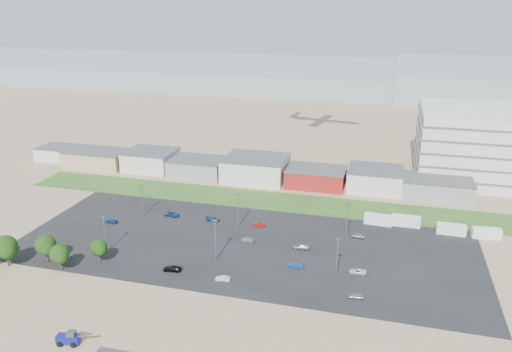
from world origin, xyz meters
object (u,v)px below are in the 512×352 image
(parked_car_11, at_px, (259,225))
(parked_car_8, at_px, (358,236))
(box_trailer_a, at_px, (378,219))
(parked_car_9, at_px, (172,214))
(parked_car_2, at_px, (355,296))
(parked_car_3, at_px, (172,268))
(telehandler, at_px, (68,338))
(parked_car_5, at_px, (111,221))
(parked_car_0, at_px, (357,271))
(parked_car_1, at_px, (296,265))
(parked_car_10, at_px, (64,254))
(parked_car_12, at_px, (301,247))
(parked_car_7, at_px, (248,240))
(parked_car_13, at_px, (223,278))
(parked_car_6, at_px, (213,219))

(parked_car_11, bearing_deg, parked_car_8, -83.81)
(box_trailer_a, height_order, parked_car_9, box_trailer_a)
(parked_car_2, distance_m, parked_car_3, 42.98)
(box_trailer_a, bearing_deg, telehandler, -123.18)
(box_trailer_a, distance_m, parked_car_3, 61.23)
(parked_car_8, bearing_deg, parked_car_9, 94.13)
(telehandler, bearing_deg, parked_car_5, 102.85)
(parked_car_0, bearing_deg, parked_car_5, -100.33)
(parked_car_1, distance_m, parked_car_9, 46.33)
(parked_car_8, bearing_deg, box_trailer_a, -19.87)
(parked_car_3, height_order, parked_car_9, parked_car_3)
(parked_car_10, bearing_deg, parked_car_9, -19.06)
(parked_car_11, bearing_deg, parked_car_3, 161.64)
(telehandler, distance_m, parked_car_11, 63.22)
(parked_car_3, bearing_deg, box_trailer_a, 124.81)
(box_trailer_a, bearing_deg, parked_car_12, -127.17)
(parked_car_1, bearing_deg, parked_car_2, 53.91)
(telehandler, relative_size, parked_car_0, 1.67)
(box_trailer_a, height_order, parked_car_2, box_trailer_a)
(telehandler, distance_m, parked_car_0, 64.27)
(parked_car_2, distance_m, parked_car_9, 64.14)
(parked_car_5, relative_size, parked_car_12, 0.79)
(parked_car_3, height_order, parked_car_7, parked_car_3)
(parked_car_3, relative_size, parked_car_13, 1.27)
(parked_car_3, height_order, parked_car_6, parked_car_3)
(parked_car_6, bearing_deg, parked_car_10, 138.92)
(box_trailer_a, height_order, parked_car_3, box_trailer_a)
(parked_car_10, bearing_deg, parked_car_7, -56.44)
(telehandler, bearing_deg, parked_car_6, 73.81)
(parked_car_2, height_order, parked_car_12, parked_car_12)
(telehandler, distance_m, parked_car_8, 77.08)
(box_trailer_a, distance_m, parked_car_12, 28.14)
(parked_car_5, bearing_deg, parked_car_11, 106.80)
(parked_car_2, relative_size, parked_car_9, 0.73)
(parked_car_12, bearing_deg, parked_car_3, -60.94)
(parked_car_0, height_order, parked_car_7, parked_car_0)
(parked_car_3, relative_size, parked_car_9, 0.97)
(parked_car_1, bearing_deg, telehandler, -44.55)
(box_trailer_a, bearing_deg, parked_car_6, -163.37)
(parked_car_3, bearing_deg, parked_car_7, 140.06)
(parked_car_7, relative_size, parked_car_8, 0.91)
(parked_car_6, bearing_deg, parked_car_1, -123.59)
(parked_car_3, relative_size, parked_car_12, 0.96)
(parked_car_2, relative_size, parked_car_7, 0.97)
(telehandler, relative_size, parked_car_10, 1.53)
(parked_car_10, bearing_deg, parked_car_11, -46.65)
(parked_car_0, height_order, parked_car_8, parked_car_8)
(parked_car_6, xyz_separation_m, parked_car_13, (13.70, -30.91, -0.02))
(parked_car_0, distance_m, parked_car_13, 31.65)
(telehandler, height_order, parked_car_2, telehandler)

